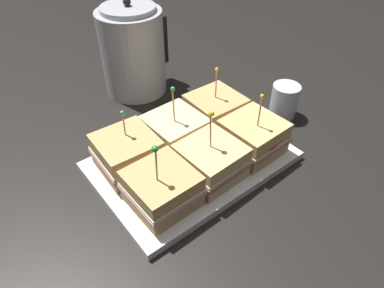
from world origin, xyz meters
TOP-DOWN VIEW (x-y plane):
  - ground_plane at (0.00, 0.00)m, footprint 6.00×6.00m
  - serving_platter at (0.00, 0.00)m, footprint 0.41×0.28m
  - sandwich_front_left at (-0.12, -0.06)m, footprint 0.12×0.12m
  - sandwich_front_center at (0.00, -0.06)m, footprint 0.13×0.13m
  - sandwich_front_right at (0.12, -0.06)m, footprint 0.12×0.12m
  - sandwich_back_left at (-0.12, 0.06)m, footprint 0.13×0.13m
  - sandwich_back_center at (-0.00, 0.06)m, footprint 0.12×0.12m
  - sandwich_back_right at (0.12, 0.06)m, footprint 0.12×0.13m
  - kettle_steel at (0.07, 0.35)m, footprint 0.19×0.17m
  - drinking_glass at (0.30, -0.00)m, footprint 0.07×0.07m

SIDE VIEW (x-z plane):
  - ground_plane at x=0.00m, z-range 0.00..0.00m
  - serving_platter at x=0.00m, z-range 0.00..0.02m
  - drinking_glass at x=0.30m, z-range 0.00..0.09m
  - sandwich_back_center at x=0.00m, z-range -0.02..0.13m
  - sandwich_front_center at x=0.00m, z-range -0.02..0.13m
  - sandwich_front_left at x=-0.12m, z-range -0.02..0.13m
  - sandwich_back_left at x=-0.12m, z-range -0.01..0.12m
  - sandwich_front_right at x=0.12m, z-range -0.02..0.13m
  - sandwich_back_right at x=0.12m, z-range -0.02..0.13m
  - kettle_steel at x=0.07m, z-range -0.01..0.25m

